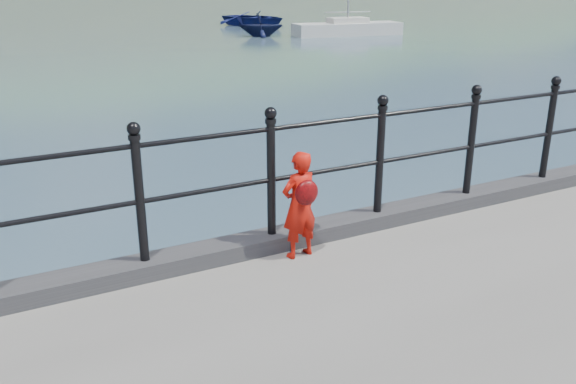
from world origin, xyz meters
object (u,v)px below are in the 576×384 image
railing (208,174)px  child (300,204)px  launch_blue (254,18)px  sailboat_near (347,29)px  launch_navy (261,25)px

railing → child: 0.86m
child → launch_blue: size_ratio=0.21×
railing → sailboat_near: bearing=54.8°
railing → launch_blue: 38.02m
child → sailboat_near: (17.52, 26.19, -1.17)m
railing → launch_navy: size_ratio=7.39×
sailboat_near → railing: bearing=-116.7°
sailboat_near → launch_blue: bearing=112.1°
child → sailboat_near: bearing=-132.0°
railing → sailboat_near: size_ratio=2.08×
railing → child: railing is taller
child → launch_navy: (12.74, 27.81, -0.86)m
railing → sailboat_near: sailboat_near is taller
railing → sailboat_near: (18.26, 25.91, -1.48)m
railing → child: size_ratio=18.28×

